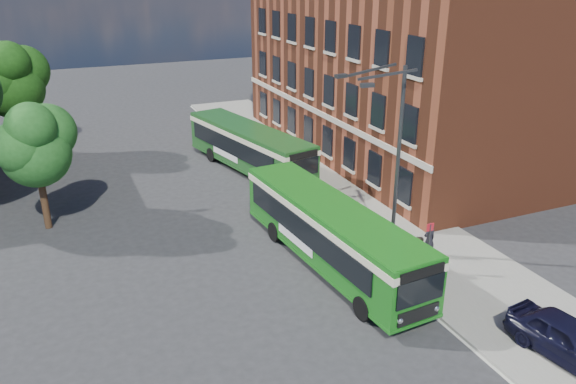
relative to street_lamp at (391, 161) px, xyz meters
name	(u,v)px	position (x,y,z in m)	size (l,w,h in m)	color
ground	(275,257)	(-4.84, 2.00, -4.79)	(120.00, 120.00, 0.00)	#2A2A2D
pavement	(329,180)	(2.16, 10.00, -4.72)	(6.00, 48.00, 0.15)	gray
kerb_line	(285,188)	(-0.89, 10.00, -4.79)	(0.12, 48.00, 0.01)	beige
brick_office	(394,56)	(9.16, 14.00, 2.18)	(12.10, 26.00, 14.20)	brown
street_lamp	(391,161)	(0.00, 0.00, 0.00)	(2.96, 2.38, 9.00)	#333537
bus_stop_sign	(428,245)	(0.76, -2.20, -3.28)	(0.35, 0.08, 2.52)	#333537
bus_front	(331,229)	(-2.77, 0.33, -2.96)	(3.54, 12.60, 3.02)	#166517
bus_rear	(249,145)	(-1.83, 13.95, -2.96)	(5.08, 12.34, 3.02)	#1A4D1C
parked_car	(569,340)	(1.66, -9.05, -3.89)	(1.76, 4.38, 1.49)	black
pedestrian_a	(429,240)	(1.73, -1.02, -3.78)	(0.63, 0.41, 1.72)	black
pedestrian_b	(417,256)	(0.23, -2.18, -3.73)	(0.89, 0.69, 1.83)	black
tree_left	(35,143)	(-14.59, 9.70, -0.13)	(4.07, 3.87, 6.88)	#332012
tree_right	(12,79)	(-15.75, 23.07, 0.85)	(4.93, 4.68, 8.32)	#332012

